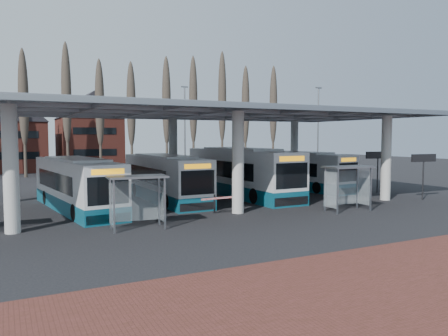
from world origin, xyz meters
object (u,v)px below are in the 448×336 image
bus_3 (295,171)px  bus_0 (76,185)px  shelter_2 (346,178)px  bus_1 (164,179)px  shelter_1 (137,190)px  bus_2 (240,173)px

bus_3 → bus_0: bearing=-177.8°
bus_0 → shelter_2: 16.58m
bus_1 → shelter_1: (-4.42, -8.79, 0.38)m
bus_2 → bus_1: bearing=177.0°
bus_0 → bus_1: (6.22, 1.56, 0.01)m
shelter_2 → bus_1: bearing=133.4°
bus_3 → shelter_2: bearing=-119.0°
bus_2 → bus_3: size_ratio=1.11×
shelter_1 → bus_1: bearing=67.2°
bus_1 → bus_2: size_ratio=0.88×
bus_3 → bus_1: bearing=-179.8°
bus_1 → bus_3: (12.70, 1.79, 0.00)m
bus_2 → shelter_2: 9.50m
bus_0 → bus_3: size_ratio=0.99×
bus_2 → bus_3: bearing=15.5°
bus_1 → bus_2: bus_2 is taller
shelter_1 → shelter_2: size_ratio=0.97×
bus_0 → shelter_1: (1.80, -7.23, 0.39)m
shelter_1 → bus_2: bearing=43.3°
bus_1 → bus_3: size_ratio=0.98×
bus_1 → shelter_1: 9.84m
bus_2 → bus_3: 6.93m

